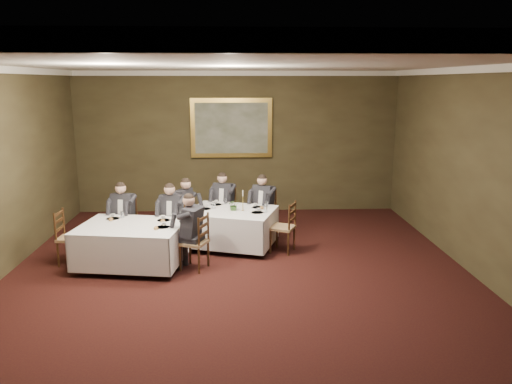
{
  "coord_description": "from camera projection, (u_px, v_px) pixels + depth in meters",
  "views": [
    {
      "loc": [
        -0.07,
        -7.45,
        3.25
      ],
      "look_at": [
        0.35,
        1.98,
        1.15
      ],
      "focal_mm": 35.0,
      "sensor_mm": 36.0,
      "label": 1
    }
  ],
  "objects": [
    {
      "name": "painting",
      "position": [
        231.0,
        128.0,
        12.32
      ],
      "size": [
        2.01,
        0.09,
        1.46
      ],
      "color": "#DBB750",
      "rests_on": "back_wall"
    },
    {
      "name": "candlestick",
      "position": [
        243.0,
        203.0,
        9.77
      ],
      "size": [
        0.06,
        0.06,
        0.42
      ],
      "color": "gold",
      "rests_on": "table_main"
    },
    {
      "name": "chair_sec_backright",
      "position": [
        173.0,
        236.0,
        9.77
      ],
      "size": [
        0.52,
        0.51,
        1.0
      ],
      "rotation": [
        0.0,
        0.0,
        2.91
      ],
      "color": "olive",
      "rests_on": "ground"
    },
    {
      "name": "ceiling",
      "position": [
        238.0,
        64.0,
        7.21
      ],
      "size": [
        8.0,
        10.0,
        0.1
      ],
      "primitive_type": "cube",
      "color": "silver",
      "rests_on": "back_wall"
    },
    {
      "name": "right_wall",
      "position": [
        496.0,
        180.0,
        7.76
      ],
      "size": [
        0.1,
        10.0,
        3.5
      ],
      "primitive_type": "cube",
      "color": "#352D1A",
      "rests_on": "ground"
    },
    {
      "name": "place_setting_table_second",
      "position": [
        116.0,
        216.0,
        9.26
      ],
      "size": [
        0.33,
        0.31,
        0.14
      ],
      "color": "white",
      "rests_on": "table_second"
    },
    {
      "name": "diner_main_backleft",
      "position": [
        224.0,
        210.0,
        10.8
      ],
      "size": [
        0.54,
        0.59,
        1.35
      ],
      "rotation": [
        0.0,
        0.0,
        2.78
      ],
      "color": "black",
      "rests_on": "chair_main_backleft"
    },
    {
      "name": "chair_main_backright",
      "position": [
        264.0,
        223.0,
        10.64
      ],
      "size": [
        0.59,
        0.59,
        1.0
      ],
      "rotation": [
        0.0,
        0.0,
        2.61
      ],
      "color": "olive",
      "rests_on": "ground"
    },
    {
      "name": "back_wall",
      "position": [
        237.0,
        143.0,
        12.47
      ],
      "size": [
        8.0,
        0.1,
        3.5
      ],
      "primitive_type": "cube",
      "color": "#352D1A",
      "rests_on": "ground"
    },
    {
      "name": "centerpiece",
      "position": [
        234.0,
        204.0,
        9.79
      ],
      "size": [
        0.26,
        0.24,
        0.25
      ],
      "primitive_type": "imported",
      "rotation": [
        0.0,
        0.0,
        0.22
      ],
      "color": "#2D5926",
      "rests_on": "table_main"
    },
    {
      "name": "chair_sec_endleft",
      "position": [
        71.0,
        249.0,
        9.04
      ],
      "size": [
        0.45,
        0.47,
        1.0
      ],
      "rotation": [
        0.0,
        0.0,
        -1.64
      ],
      "color": "olive",
      "rests_on": "ground"
    },
    {
      "name": "place_setting_table_main",
      "position": [
        219.0,
        203.0,
        10.31
      ],
      "size": [
        0.33,
        0.31,
        0.14
      ],
      "color": "white",
      "rests_on": "table_main"
    },
    {
      "name": "table_second",
      "position": [
        132.0,
        242.0,
        8.88
      ],
      "size": [
        2.0,
        1.64,
        0.67
      ],
      "rotation": [
        0.0,
        0.0,
        -0.16
      ],
      "color": "black",
      "rests_on": "ground"
    },
    {
      "name": "chair_main_endright",
      "position": [
        283.0,
        237.0,
        9.68
      ],
      "size": [
        0.56,
        0.57,
        1.0
      ],
      "rotation": [
        0.0,
        0.0,
        1.15
      ],
      "color": "olive",
      "rests_on": "ground"
    },
    {
      "name": "chair_main_backleft",
      "position": [
        224.0,
        220.0,
        10.86
      ],
      "size": [
        0.56,
        0.55,
        1.0
      ],
      "rotation": [
        0.0,
        0.0,
        2.78
      ],
      "color": "olive",
      "rests_on": "ground"
    },
    {
      "name": "chair_sec_backleft",
      "position": [
        125.0,
        234.0,
        9.87
      ],
      "size": [
        0.51,
        0.49,
        1.0
      ],
      "rotation": [
        0.0,
        0.0,
        2.97
      ],
      "color": "olive",
      "rests_on": "ground"
    },
    {
      "name": "diner_sec_backright",
      "position": [
        172.0,
        225.0,
        9.7
      ],
      "size": [
        0.5,
        0.56,
        1.35
      ],
      "rotation": [
        0.0,
        0.0,
        2.91
      ],
      "color": "black",
      "rests_on": "chair_sec_backright"
    },
    {
      "name": "chair_sec_endright",
      "position": [
        195.0,
        253.0,
        8.79
      ],
      "size": [
        0.55,
        0.57,
        1.0
      ],
      "rotation": [
        0.0,
        0.0,
        1.19
      ],
      "color": "olive",
      "rests_on": "ground"
    },
    {
      "name": "ground",
      "position": [
        240.0,
        289.0,
        7.97
      ],
      "size": [
        10.0,
        10.0,
        0.0
      ],
      "primitive_type": "plane",
      "color": "black",
      "rests_on": "ground"
    },
    {
      "name": "table_main",
      "position": [
        232.0,
        225.0,
        9.91
      ],
      "size": [
        1.96,
        1.71,
        0.67
      ],
      "rotation": [
        0.0,
        0.0,
        -0.31
      ],
      "color": "black",
      "rests_on": "ground"
    },
    {
      "name": "chair_main_endleft",
      "position": [
        183.0,
        229.0,
        10.22
      ],
      "size": [
        0.56,
        0.57,
        1.0
      ],
      "rotation": [
        0.0,
        0.0,
        -2.0
      ],
      "color": "olive",
      "rests_on": "ground"
    },
    {
      "name": "diner_main_endleft",
      "position": [
        183.0,
        219.0,
        10.17
      ],
      "size": [
        0.6,
        0.56,
        1.35
      ],
      "rotation": [
        0.0,
        0.0,
        -2.0
      ],
      "color": "black",
      "rests_on": "chair_main_endleft"
    },
    {
      "name": "diner_main_backright",
      "position": [
        264.0,
        213.0,
        10.58
      ],
      "size": [
        0.59,
        0.62,
        1.35
      ],
      "rotation": [
        0.0,
        0.0,
        2.61
      ],
      "color": "black",
      "rests_on": "chair_main_backright"
    },
    {
      "name": "front_wall",
      "position": [
        249.0,
        363.0,
        2.72
      ],
      "size": [
        8.0,
        0.1,
        3.5
      ],
      "primitive_type": "cube",
      "color": "#352D1A",
      "rests_on": "ground"
    },
    {
      "name": "crown_molding",
      "position": [
        238.0,
        68.0,
        7.22
      ],
      "size": [
        8.0,
        10.0,
        0.12
      ],
      "color": "white",
      "rests_on": "back_wall"
    },
    {
      "name": "diner_sec_backleft",
      "position": [
        124.0,
        224.0,
        9.81
      ],
      "size": [
        0.48,
        0.54,
        1.35
      ],
      "rotation": [
        0.0,
        0.0,
        2.97
      ],
      "color": "black",
      "rests_on": "chair_sec_backleft"
    },
    {
      "name": "diner_sec_endright",
      "position": [
        194.0,
        241.0,
        8.74
      ],
      "size": [
        0.59,
        0.55,
        1.35
      ],
      "rotation": [
        0.0,
        0.0,
        1.19
      ],
      "color": "black",
      "rests_on": "chair_sec_endright"
    }
  ]
}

